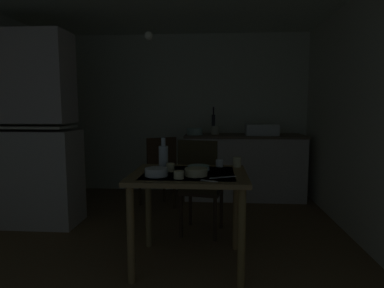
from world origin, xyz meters
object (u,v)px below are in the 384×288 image
mixing_bowl_counter (195,131)px  serving_bowl_wide (156,172)px  dining_table (189,187)px  chair_by_counter (158,170)px  chair_far_side (200,186)px  mug_dark (219,163)px  hand_pump (213,122)px  glass_bottle (163,157)px  sink_basin (261,129)px  hutch_cabinet (31,137)px

mixing_bowl_counter → serving_bowl_wide: size_ratio=1.26×
dining_table → chair_by_counter: 1.53m
dining_table → chair_far_side: chair_far_side is taller
mug_dark → chair_by_counter: bearing=123.2°
hand_pump → glass_bottle: (-0.41, -1.93, -0.20)m
chair_far_side → mixing_bowl_counter: bearing=95.9°
sink_basin → mug_dark: sink_basin is taller
mug_dark → hutch_cabinet: bearing=165.7°
hutch_cabinet → hand_pump: (1.95, 1.27, 0.10)m
sink_basin → chair_far_side: 1.70m
chair_by_counter → chair_far_side: bearing=-55.9°
chair_far_side → mug_dark: chair_far_side is taller
hand_pump → serving_bowl_wide: 2.26m
mug_dark → glass_bottle: bearing=-162.5°
chair_by_counter → hutch_cabinet: bearing=-153.5°
hand_pump → dining_table: hand_pump is taller
hand_pump → dining_table: size_ratio=0.43×
chair_far_side → serving_bowl_wide: (-0.30, -0.73, 0.28)m
sink_basin → glass_bottle: sink_basin is taller
dining_table → chair_by_counter: size_ratio=1.00×
glass_bottle → hand_pump: bearing=78.1°
hand_pump → mixing_bowl_counter: 0.30m
hand_pump → mug_dark: hand_pump is taller
hand_pump → serving_bowl_wide: (-0.42, -2.20, -0.27)m
chair_by_counter → glass_bottle: glass_bottle is taller
mug_dark → sink_basin: bearing=70.8°
hand_pump → hutch_cabinet: bearing=-146.9°
sink_basin → serving_bowl_wide: bearing=-116.7°
hutch_cabinet → mixing_bowl_counter: 2.06m
sink_basin → chair_by_counter: 1.55m
serving_bowl_wide → chair_by_counter: bearing=99.6°
hutch_cabinet → sink_basin: size_ratio=4.68×
sink_basin → glass_bottle: (-1.08, -1.89, -0.10)m
mug_dark → glass_bottle: 0.50m
chair_far_side → serving_bowl_wide: size_ratio=5.56×
hand_pump → dining_table: bearing=-94.9°
mixing_bowl_counter → mug_dark: 1.72m
mixing_bowl_counter → dining_table: mixing_bowl_counter is taller
hutch_cabinet → mixing_bowl_counter: bearing=34.9°
mixing_bowl_counter → dining_table: 2.00m
mixing_bowl_counter → chair_far_side: (0.14, -1.38, -0.43)m
mixing_bowl_counter → serving_bowl_wide: mixing_bowl_counter is taller
serving_bowl_wide → glass_bottle: bearing=87.6°
mixing_bowl_counter → chair_far_side: bearing=-84.1°
hutch_cabinet → dining_table: 1.97m
glass_bottle → chair_far_side: bearing=57.7°
dining_table → chair_by_counter: chair_by_counter is taller
sink_basin → mixing_bowl_counter: sink_basin is taller
hand_pump → dining_table: (-0.18, -2.07, -0.42)m
hutch_cabinet → dining_table: bearing=-24.4°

